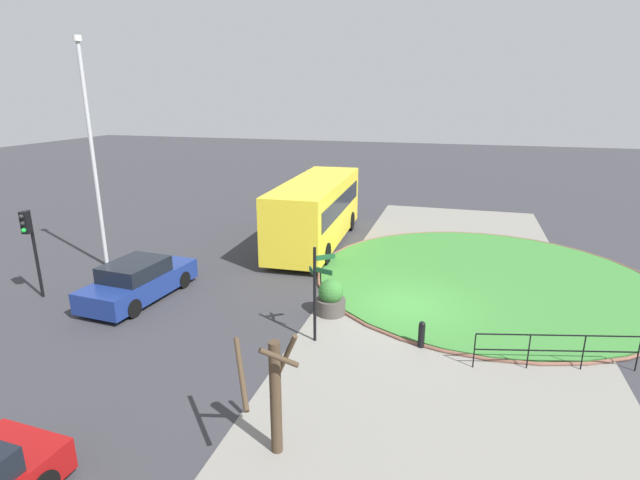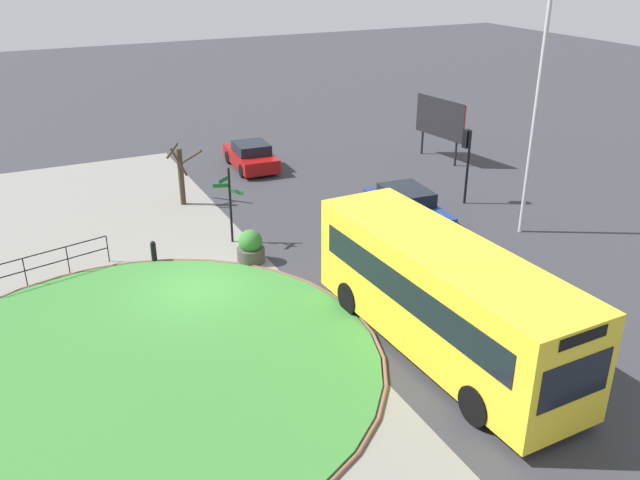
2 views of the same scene
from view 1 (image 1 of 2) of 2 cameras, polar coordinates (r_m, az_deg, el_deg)
The scene contains 13 objects.
ground at distance 17.50m, azimuth 9.93°, elevation -7.66°, with size 120.00×120.00×0.00m, color #333338.
sidewalk_paving at distance 17.44m, azimuth 14.89°, elevation -8.05°, with size 32.00×8.99×0.02m, color gray.
grass_island at distance 20.80m, azimuth 18.37°, elevation -4.14°, with size 13.05×13.05×0.10m, color #387A33.
grass_kerb_ring at distance 20.80m, azimuth 18.37°, elevation -4.13°, with size 13.36×13.36×0.11m, color brown.
signpost_directional at distance 14.34m, azimuth -0.43°, elevation -5.48°, with size 0.77×0.91×2.97m.
bollard_foreground at distance 14.80m, azimuth 11.71°, elevation -10.66°, with size 0.20×0.20×0.83m.
railing_grass_edge at distance 14.74m, azimuth 25.78°, elevation -11.12°, with size 1.07×4.22×1.03m.
bus_yellow at distance 23.82m, azimuth -0.46°, elevation 3.46°, with size 9.33×2.88×3.16m.
car_far_lane at distance 18.83m, azimuth -20.32°, elevation -4.49°, with size 4.62×2.20×1.45m.
traffic_light_near at distance 19.93m, azimuth -30.69°, elevation 0.51°, with size 0.49×0.29×3.25m.
lamppost_tall at distance 22.15m, azimuth -24.96°, elevation 9.41°, with size 0.32×0.32×9.26m.
planter_near_signpost at distance 16.51m, azimuth 1.26°, elevation -6.81°, with size 0.99×0.99×1.24m.
street_tree_bare at distance 10.26m, azimuth -5.44°, elevation -17.04°, with size 1.41×1.52×2.66m.
Camera 1 is at (-15.92, -1.45, 7.13)m, focal length 27.55 mm.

